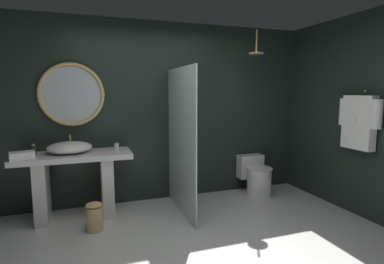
% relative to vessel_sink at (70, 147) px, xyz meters
% --- Properties ---
extents(ground_plane, '(5.76, 5.76, 0.00)m').
position_rel_vessel_sink_xyz_m(ground_plane, '(1.22, -1.56, -0.91)').
color(ground_plane, silver).
extents(back_wall_panel, '(4.80, 0.10, 2.60)m').
position_rel_vessel_sink_xyz_m(back_wall_panel, '(1.22, 0.34, 0.39)').
color(back_wall_panel, '#1E2823').
rests_on(back_wall_panel, ground_plane).
extents(side_wall_right, '(0.10, 2.47, 2.60)m').
position_rel_vessel_sink_xyz_m(side_wall_right, '(3.57, -0.80, 0.39)').
color(side_wall_right, '#1E2823').
rests_on(side_wall_right, ground_plane).
extents(vanity_counter, '(1.41, 0.58, 0.83)m').
position_rel_vessel_sink_xyz_m(vanity_counter, '(0.05, -0.02, -0.39)').
color(vanity_counter, silver).
rests_on(vanity_counter, ground_plane).
extents(vessel_sink, '(0.54, 0.45, 0.21)m').
position_rel_vessel_sink_xyz_m(vessel_sink, '(0.00, 0.00, 0.00)').
color(vessel_sink, white).
rests_on(vessel_sink, vanity_counter).
extents(tumbler_cup, '(0.06, 0.06, 0.10)m').
position_rel_vessel_sink_xyz_m(tumbler_cup, '(0.58, 0.00, -0.02)').
color(tumbler_cup, silver).
rests_on(tumbler_cup, vanity_counter).
extents(soap_dispenser, '(0.07, 0.07, 0.14)m').
position_rel_vessel_sink_xyz_m(soap_dispenser, '(-0.41, -0.01, -0.01)').
color(soap_dispenser, '#282D28').
rests_on(soap_dispenser, vanity_counter).
extents(round_wall_mirror, '(0.84, 0.05, 0.84)m').
position_rel_vessel_sink_xyz_m(round_wall_mirror, '(0.05, 0.25, 0.66)').
color(round_wall_mirror, tan).
extents(shower_glass_panel, '(0.02, 1.19, 1.91)m').
position_rel_vessel_sink_xyz_m(shower_glass_panel, '(1.38, -0.30, 0.05)').
color(shower_glass_panel, silver).
rests_on(shower_glass_panel, ground_plane).
extents(rain_shower_head, '(0.21, 0.21, 0.35)m').
position_rel_vessel_sink_xyz_m(rain_shower_head, '(2.61, -0.06, 1.28)').
color(rain_shower_head, tan).
extents(hanging_bathrobe, '(0.20, 0.60, 0.74)m').
position_rel_vessel_sink_xyz_m(hanging_bathrobe, '(3.42, -1.19, 0.35)').
color(hanging_bathrobe, tan).
extents(toilet, '(0.40, 0.59, 0.59)m').
position_rel_vessel_sink_xyz_m(toilet, '(2.69, -0.02, -0.62)').
color(toilet, white).
rests_on(toilet, ground_plane).
extents(waste_bin, '(0.19, 0.19, 0.34)m').
position_rel_vessel_sink_xyz_m(waste_bin, '(0.25, -0.53, -0.73)').
color(waste_bin, tan).
rests_on(waste_bin, ground_plane).
extents(folded_hand_towel, '(0.29, 0.22, 0.09)m').
position_rel_vessel_sink_xyz_m(folded_hand_towel, '(-0.50, -0.21, -0.03)').
color(folded_hand_towel, white).
rests_on(folded_hand_towel, vanity_counter).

